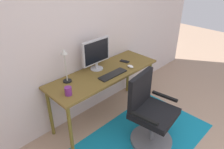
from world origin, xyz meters
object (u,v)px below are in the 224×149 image
(desk_lamp, at_px, (65,62))
(desk, at_px, (104,77))
(office_chair, at_px, (150,116))
(monitor, at_px, (96,53))
(keyboard, at_px, (113,74))
(coffee_cup, at_px, (68,91))
(cell_phone, at_px, (125,61))
(computer_mouse, at_px, (130,66))

(desk_lamp, bearing_deg, desk, -16.62)
(desk_lamp, xyz_separation_m, office_chair, (0.57, -0.91, -0.65))
(desk, distance_m, monitor, 0.36)
(desk, xyz_separation_m, keyboard, (0.02, -0.14, 0.09))
(coffee_cup, relative_size, desk_lamp, 0.23)
(coffee_cup, bearing_deg, office_chair, -41.88)
(monitor, relative_size, keyboard, 1.05)
(keyboard, xyz_separation_m, office_chair, (0.04, -0.62, -0.38))
(cell_phone, bearing_deg, monitor, 150.99)
(keyboard, height_order, office_chair, office_chair)
(computer_mouse, bearing_deg, monitor, 140.46)
(desk, bearing_deg, coffee_cup, -170.80)
(desk, relative_size, desk_lamp, 3.78)
(computer_mouse, relative_size, office_chair, 0.11)
(computer_mouse, height_order, office_chair, office_chair)
(computer_mouse, bearing_deg, desk_lamp, 160.18)
(desk, xyz_separation_m, computer_mouse, (0.36, -0.16, 0.10))
(computer_mouse, xyz_separation_m, cell_phone, (0.08, 0.19, -0.01))
(office_chair, bearing_deg, computer_mouse, 55.68)
(monitor, relative_size, coffee_cup, 4.48)
(desk, distance_m, keyboard, 0.17)
(keyboard, height_order, cell_phone, keyboard)
(keyboard, distance_m, coffee_cup, 0.69)
(cell_phone, distance_m, desk_lamp, 1.00)
(computer_mouse, bearing_deg, office_chair, -116.59)
(desk_lamp, relative_size, office_chair, 0.46)
(coffee_cup, bearing_deg, cell_phone, 6.91)
(coffee_cup, bearing_deg, keyboard, -2.70)
(monitor, bearing_deg, keyboard, -82.92)
(monitor, relative_size, computer_mouse, 4.35)
(computer_mouse, distance_m, cell_phone, 0.21)
(desk, xyz_separation_m, desk_lamp, (-0.50, 0.15, 0.36))
(computer_mouse, xyz_separation_m, coffee_cup, (-1.03, 0.05, 0.03))
(computer_mouse, height_order, coffee_cup, coffee_cup)
(keyboard, relative_size, office_chair, 0.45)
(desk, height_order, desk_lamp, desk_lamp)
(cell_phone, relative_size, desk_lamp, 0.32)
(cell_phone, xyz_separation_m, desk_lamp, (-0.95, 0.12, 0.27))
(coffee_cup, distance_m, office_chair, 1.06)
(keyboard, bearing_deg, office_chair, -86.54)
(desk_lamp, bearing_deg, coffee_cup, -121.87)
(computer_mouse, distance_m, coffee_cup, 1.03)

